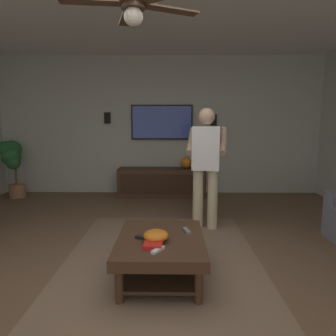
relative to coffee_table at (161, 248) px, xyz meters
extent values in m
plane|color=brown|center=(-0.12, 0.14, -0.30)|extent=(8.65, 8.65, 0.00)
cube|color=#B2B7AD|center=(3.53, 0.14, 1.07)|extent=(0.10, 6.60, 2.73)
cube|color=#7A604C|center=(0.20, 0.00, -0.29)|extent=(3.08, 2.05, 0.01)
cube|color=#422B1C|center=(0.00, 0.00, 0.05)|extent=(1.00, 0.80, 0.10)
cylinder|color=#422B1C|center=(0.42, -0.32, -0.15)|extent=(0.07, 0.07, 0.30)
cylinder|color=#422B1C|center=(0.42, 0.32, -0.15)|extent=(0.07, 0.07, 0.30)
cylinder|color=#422B1C|center=(-0.42, -0.32, -0.15)|extent=(0.07, 0.07, 0.30)
cylinder|color=#422B1C|center=(-0.42, 0.32, -0.15)|extent=(0.07, 0.07, 0.30)
cube|color=#382417|center=(0.00, 0.00, -0.20)|extent=(0.88, 0.68, 0.03)
cube|color=#422B1C|center=(3.20, 0.10, -0.02)|extent=(0.44, 1.70, 0.55)
cube|color=#352216|center=(2.98, 0.10, -0.02)|extent=(0.01, 1.56, 0.39)
cube|color=black|center=(3.44, 0.10, 1.15)|extent=(0.05, 1.22, 0.69)
cube|color=#4158C3|center=(3.42, 0.10, 1.15)|extent=(0.01, 1.16, 0.63)
cylinder|color=#C6B793|center=(1.34, -0.66, 0.11)|extent=(0.14, 0.14, 0.82)
cylinder|color=#C6B793|center=(1.38, -0.46, 0.11)|extent=(0.14, 0.14, 0.82)
cube|color=white|center=(1.36, -0.56, 0.81)|extent=(0.28, 0.39, 0.58)
sphere|color=tan|center=(1.36, -0.56, 1.23)|extent=(0.22, 0.22, 0.22)
cylinder|color=tan|center=(1.50, -0.81, 0.90)|extent=(0.49, 0.18, 0.37)
cylinder|color=tan|center=(1.58, -0.38, 0.90)|extent=(0.49, 0.18, 0.37)
cube|color=white|center=(1.74, -0.63, 0.80)|extent=(0.05, 0.06, 0.16)
cylinder|color=#9E6B4C|center=(3.03, 2.89, -0.17)|extent=(0.30, 0.30, 0.26)
cylinder|color=brown|center=(3.03, 2.89, 0.17)|extent=(0.04, 0.04, 0.42)
sphere|color=#235B2D|center=(2.98, 2.93, 0.50)|extent=(0.35, 0.35, 0.35)
sphere|color=#235B2D|center=(3.08, 2.93, 0.50)|extent=(0.24, 0.24, 0.24)
sphere|color=#235B2D|center=(2.91, 2.87, 0.40)|extent=(0.26, 0.26, 0.26)
sphere|color=#235B2D|center=(3.01, 3.04, 0.65)|extent=(0.30, 0.30, 0.30)
sphere|color=#235B2D|center=(3.10, 2.97, 0.63)|extent=(0.35, 0.35, 0.35)
ellipsoid|color=orange|center=(-0.08, 0.04, 0.16)|extent=(0.23, 0.23, 0.10)
cube|color=white|center=(-0.30, 0.01, 0.12)|extent=(0.15, 0.12, 0.02)
cube|color=black|center=(-0.03, 0.16, 0.12)|extent=(0.09, 0.16, 0.02)
cube|color=slate|center=(0.15, -0.25, 0.12)|extent=(0.16, 0.08, 0.02)
cube|color=red|center=(-0.19, 0.06, 0.12)|extent=(0.23, 0.17, 0.04)
sphere|color=orange|center=(3.25, -0.38, 0.36)|extent=(0.22, 0.22, 0.22)
cube|color=black|center=(3.45, -0.93, 1.19)|extent=(0.06, 0.12, 0.22)
cube|color=black|center=(3.45, 1.19, 1.23)|extent=(0.06, 0.12, 0.22)
cylinder|color=#4C3828|center=(0.00, 0.22, 2.14)|extent=(0.20, 0.20, 0.08)
sphere|color=silver|center=(0.00, 0.22, 2.04)|extent=(0.16, 0.16, 0.16)
cube|color=brown|center=(0.31, 0.31, 2.14)|extent=(0.57, 0.27, 0.02)
cube|color=brown|center=(-0.04, 0.54, 2.14)|extent=(0.19, 0.57, 0.02)
cube|color=brown|center=(0.14, -0.07, 2.14)|extent=(0.34, 0.56, 0.02)
camera|label=1|loc=(-2.71, -0.10, 1.18)|focal=32.72mm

